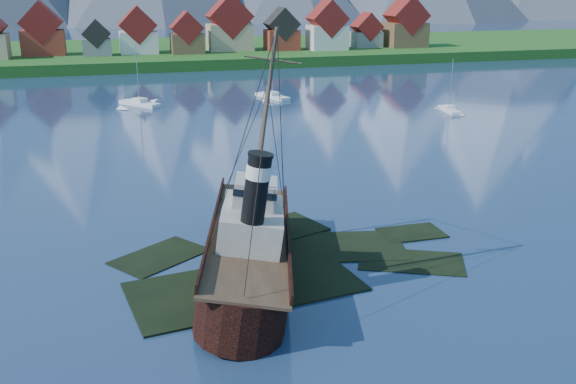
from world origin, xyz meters
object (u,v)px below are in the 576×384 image
object	(u,v)px
tugboat_wreck	(240,242)
sailboat_d	(449,111)
sailboat_e	(272,97)
sailboat_c	(140,104)

from	to	relation	value
tugboat_wreck	sailboat_d	distance (m)	78.48
sailboat_d	sailboat_e	size ratio (longest dim) A/B	0.93
tugboat_wreck	sailboat_e	world-z (taller)	tugboat_wreck
tugboat_wreck	sailboat_d	size ratio (longest dim) A/B	2.64
tugboat_wreck	sailboat_c	size ratio (longest dim) A/B	2.20
tugboat_wreck	sailboat_e	size ratio (longest dim) A/B	2.46
sailboat_d	sailboat_e	world-z (taller)	sailboat_e
sailboat_e	sailboat_c	bearing A→B (deg)	161.21
tugboat_wreck	sailboat_c	xyz separation A→B (m)	(-3.55, 80.97, -2.44)
sailboat_d	tugboat_wreck	bearing A→B (deg)	-123.48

